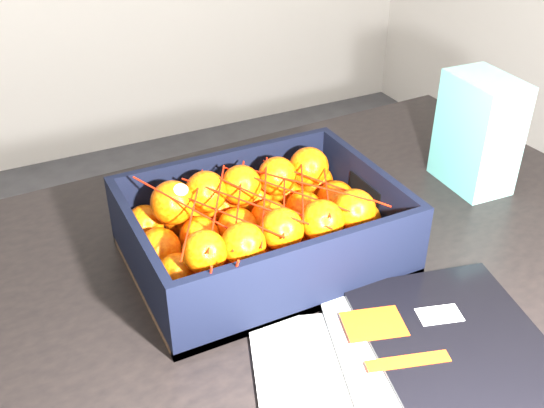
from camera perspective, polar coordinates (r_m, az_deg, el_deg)
name	(u,v)px	position (r m, az deg, el deg)	size (l,w,h in m)	color
table	(292,319)	(0.98, 1.77, -10.31)	(1.23, 0.85, 0.75)	black
magazine_stack	(416,369)	(0.78, 12.88, -14.31)	(0.43, 0.33, 0.02)	silver
produce_crate	(263,238)	(0.91, -0.84, -3.08)	(0.37, 0.28, 0.11)	brown
clementine_heap	(262,225)	(0.90, -0.89, -1.94)	(0.35, 0.26, 0.11)	#F65605
mesh_net	(260,202)	(0.86, -1.12, 0.21)	(0.30, 0.25, 0.09)	#BC1707
retail_carton	(478,133)	(1.12, 18.07, 6.14)	(0.09, 0.13, 0.19)	silver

